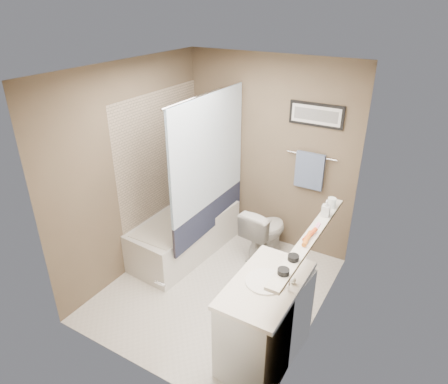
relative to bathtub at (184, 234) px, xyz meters
The scene contains 34 objects.
ground 0.89m from the bathtub, 28.97° to the right, with size 2.50×2.50×0.00m, color silver.
ceiling 2.30m from the bathtub, 28.97° to the right, with size 2.20×2.50×0.04m, color white.
wall_back 1.46m from the bathtub, 47.37° to the left, with size 2.20×0.04×2.40m, color brown.
wall_front 2.04m from the bathtub, 65.49° to the right, with size 2.20×0.04×2.40m, color brown.
wall_left 1.09m from the bathtub, 128.48° to the right, with size 0.04×2.50×2.40m, color brown.
wall_right 2.10m from the bathtub, 12.78° to the right, with size 0.04×2.50×2.40m, color brown.
tile_surround 0.83m from the bathtub, 166.08° to the left, with size 0.02×1.55×2.00m, color tan.
curtain_rod 1.84m from the bathtub, 13.62° to the left, with size 0.02×0.02×1.55m, color silver.
curtain_upper 1.21m from the bathtub, 13.62° to the left, with size 0.03×1.45×1.28m, color white.
curtain_lower 0.49m from the bathtub, 13.62° to the left, with size 0.03×1.45×0.36m, color #21273F.
mirror 2.36m from the bathtub, 17.08° to the right, with size 0.02×1.60×1.00m, color silver.
shelf 2.06m from the bathtub, 17.57° to the right, with size 0.12×1.60×0.03m, color silver.
towel_bar 1.85m from the bathtub, 31.60° to the left, with size 0.02×0.02×0.60m, color silver.
towel 1.75m from the bathtub, 30.96° to the left, with size 0.34×0.05×0.44m, color #8399BE.
art_frame 2.17m from the bathtub, 32.14° to the left, with size 0.62×0.03×0.26m, color black.
art_mat 2.16m from the bathtub, 31.70° to the left, with size 0.56×0.00×0.20m, color white.
art_image 2.16m from the bathtub, 31.60° to the left, with size 0.50×0.00×0.13m, color #595959.
door 2.24m from the bathtub, 51.89° to the right, with size 0.80×0.02×2.00m, color silver.
door_handle 2.02m from the bathtub, 58.86° to the right, with size 0.02×0.02×0.10m, color silver.
bathtub is the anchor object (origin of this frame).
tub_rim 0.25m from the bathtub, behind, with size 0.56×1.36×0.02m, color beige.
toilet 1.02m from the bathtub, 25.99° to the left, with size 0.38×0.67×0.68m, color silver.
vanity 1.89m from the bathtub, 31.98° to the right, with size 0.50×0.90×0.80m, color white.
countertop 1.96m from the bathtub, 32.14° to the right, with size 0.54×0.96×0.04m, color white.
sink_basin 1.96m from the bathtub, 32.31° to the right, with size 0.34×0.34×0.01m, color white.
faucet_spout 2.14m from the bathtub, 29.31° to the right, with size 0.02×0.02×0.10m, color silver.
faucet_knob 2.09m from the bathtub, 26.80° to the right, with size 0.05×0.05×0.05m, color white.
candle_bowl_near 2.30m from the bathtub, 32.96° to the right, with size 0.09×0.09×0.04m, color black.
candle_bowl_far 2.21m from the bathtub, 28.23° to the right, with size 0.09×0.09×0.04m, color black.
hair_brush_front 2.10m from the bathtub, 19.89° to the right, with size 0.04×0.04×0.22m, color orange.
hair_brush_back 2.07m from the bathtub, 17.83° to the right, with size 0.04×0.04×0.22m, color #D34D1D.
pink_comb 2.02m from the bathtub, 12.54° to the right, with size 0.03×0.16×0.01m, color pink.
glass_jar 2.01m from the bathtub, ahead, with size 0.08×0.08×0.10m, color white.
soap_bottle 2.03m from the bathtub, ahead, with size 0.07×0.08×0.16m, color #999999.
Camera 1 is at (1.86, -3.02, 2.98)m, focal length 32.00 mm.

